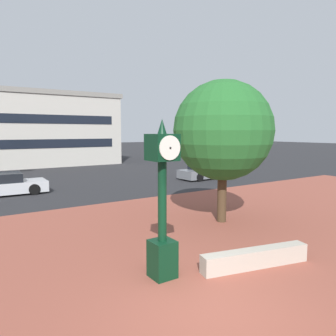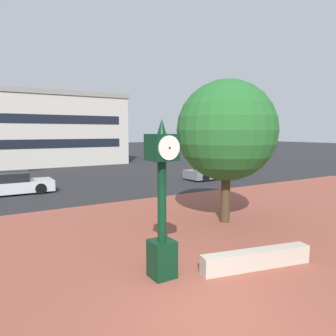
# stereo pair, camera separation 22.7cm
# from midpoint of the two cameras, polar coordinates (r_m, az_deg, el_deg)

# --- Properties ---
(ground_plane) EXTENTS (200.00, 200.00, 0.00)m
(ground_plane) POSITION_cam_midpoint_polar(r_m,az_deg,el_deg) (7.37, 6.86, -23.49)
(ground_plane) COLOR #262628
(plaza_brick_paving) EXTENTS (44.00, 14.72, 0.01)m
(plaza_brick_paving) POSITION_cam_midpoint_polar(r_m,az_deg,el_deg) (9.91, -6.27, -15.34)
(plaza_brick_paving) COLOR brown
(plaza_brick_paving) RESTS_ON ground
(planter_wall) EXTENTS (3.21, 1.09, 0.50)m
(planter_wall) POSITION_cam_midpoint_polar(r_m,az_deg,el_deg) (9.42, 14.46, -15.10)
(planter_wall) COLOR #ADA393
(planter_wall) RESTS_ON ground
(street_clock) EXTENTS (0.65, 0.77, 3.98)m
(street_clock) POSITION_cam_midpoint_polar(r_m,az_deg,el_deg) (8.07, -1.84, -6.53)
(street_clock) COLOR black
(street_clock) RESTS_ON ground
(plaza_tree) EXTENTS (4.30, 4.00, 5.72)m
(plaza_tree) POSITION_cam_midpoint_polar(r_m,az_deg,el_deg) (13.39, 9.48, 6.13)
(plaza_tree) COLOR #42301E
(plaza_tree) RESTS_ON ground
(car_street_near) EXTENTS (4.39, 1.99, 1.28)m
(car_street_near) POSITION_cam_midpoint_polar(r_m,az_deg,el_deg) (25.60, 6.31, -0.62)
(car_street_near) COLOR slate
(car_street_near) RESTS_ON ground
(car_street_mid) EXTENTS (4.35, 2.02, 1.28)m
(car_street_mid) POSITION_cam_midpoint_polar(r_m,az_deg,el_deg) (21.24, -26.89, -2.70)
(car_street_mid) COLOR #B7BABF
(car_street_mid) RESTS_ON ground
(civic_building) EXTENTS (23.53, 11.84, 7.94)m
(civic_building) POSITION_cam_midpoint_polar(r_m,az_deg,el_deg) (40.26, -27.24, 6.11)
(civic_building) COLOR #B2ADA3
(civic_building) RESTS_ON ground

